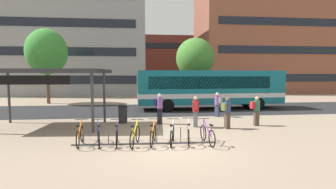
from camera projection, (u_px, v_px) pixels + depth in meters
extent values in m
plane|color=gray|center=(172.00, 146.00, 9.84)|extent=(200.00, 200.00, 0.00)
cube|color=#232326|center=(157.00, 110.00, 20.10)|extent=(80.00, 7.20, 0.01)
cube|color=#0F6070|center=(210.00, 87.00, 20.41)|extent=(12.07, 2.92, 2.70)
cube|color=silver|center=(210.00, 95.00, 20.46)|extent=(12.09, 2.94, 0.36)
cube|color=black|center=(271.00, 73.00, 21.05)|extent=(1.07, 2.32, 0.40)
cube|color=black|center=(276.00, 83.00, 21.19)|extent=(0.15, 2.19, 1.40)
cube|color=black|center=(202.00, 82.00, 21.56)|extent=(9.84, 0.36, 0.97)
cube|color=black|center=(211.00, 83.00, 19.10)|extent=(9.84, 0.36, 0.97)
cylinder|color=black|center=(245.00, 101.00, 22.16)|extent=(1.01, 0.33, 1.00)
cylinder|color=black|center=(258.00, 104.00, 19.88)|extent=(1.01, 0.33, 1.00)
cylinder|color=black|center=(164.00, 102.00, 21.16)|extent=(1.01, 0.33, 1.00)
cylinder|color=black|center=(168.00, 105.00, 18.88)|extent=(1.01, 0.33, 1.00)
cube|color=#47474C|center=(145.00, 144.00, 10.14)|extent=(5.97, 0.28, 0.06)
cylinder|color=#47474C|center=(84.00, 137.00, 9.94)|extent=(0.04, 0.04, 0.70)
cylinder|color=#47474C|center=(108.00, 137.00, 10.01)|extent=(0.04, 0.04, 0.70)
cylinder|color=#47474C|center=(133.00, 136.00, 10.08)|extent=(0.04, 0.04, 0.70)
cylinder|color=#47474C|center=(157.00, 136.00, 10.15)|extent=(0.04, 0.04, 0.70)
cylinder|color=#47474C|center=(181.00, 135.00, 10.22)|extent=(0.04, 0.04, 0.70)
cylinder|color=#47474C|center=(204.00, 135.00, 10.29)|extent=(0.04, 0.04, 0.70)
torus|color=black|center=(82.00, 134.00, 10.52)|extent=(0.10, 0.71, 0.70)
torus|color=black|center=(78.00, 140.00, 9.52)|extent=(0.10, 0.71, 0.70)
cube|color=orange|center=(80.00, 129.00, 10.01)|extent=(0.11, 0.92, 0.58)
cylinder|color=orange|center=(78.00, 133.00, 9.60)|extent=(0.03, 0.03, 0.55)
cube|color=black|center=(78.00, 126.00, 9.58)|extent=(0.12, 0.23, 0.05)
cylinder|color=orange|center=(82.00, 127.00, 10.47)|extent=(0.03, 0.03, 0.65)
cylinder|color=black|center=(81.00, 119.00, 10.45)|extent=(0.52, 0.07, 0.03)
torus|color=black|center=(98.00, 134.00, 10.50)|extent=(0.19, 0.70, 0.70)
torus|color=black|center=(99.00, 140.00, 9.54)|extent=(0.19, 0.70, 0.70)
cube|color=#1E3DB2|center=(98.00, 129.00, 10.01)|extent=(0.22, 0.91, 0.58)
cylinder|color=#1E3DB2|center=(99.00, 133.00, 9.61)|extent=(0.04, 0.04, 0.55)
cube|color=black|center=(99.00, 126.00, 9.59)|extent=(0.14, 0.24, 0.05)
cylinder|color=#1E3DB2|center=(98.00, 127.00, 10.46)|extent=(0.04, 0.04, 0.65)
cylinder|color=black|center=(98.00, 119.00, 10.43)|extent=(0.51, 0.13, 0.03)
torus|color=black|center=(117.00, 133.00, 10.56)|extent=(0.10, 0.71, 0.70)
torus|color=black|center=(117.00, 140.00, 9.56)|extent=(0.10, 0.71, 0.70)
cube|color=#702893|center=(117.00, 129.00, 10.05)|extent=(0.10, 0.92, 0.58)
cylinder|color=#702893|center=(116.00, 132.00, 9.63)|extent=(0.03, 0.03, 0.55)
cube|color=black|center=(116.00, 126.00, 9.61)|extent=(0.12, 0.23, 0.05)
cylinder|color=#702893|center=(117.00, 126.00, 10.51)|extent=(0.03, 0.03, 0.65)
cylinder|color=black|center=(117.00, 119.00, 10.49)|extent=(0.52, 0.07, 0.03)
torus|color=black|center=(138.00, 134.00, 10.49)|extent=(0.18, 0.70, 0.70)
torus|color=black|center=(132.00, 140.00, 9.48)|extent=(0.18, 0.70, 0.70)
cube|color=yellow|center=(135.00, 129.00, 9.98)|extent=(0.21, 0.91, 0.58)
cylinder|color=yellow|center=(133.00, 133.00, 9.56)|extent=(0.04, 0.04, 0.55)
cube|color=black|center=(132.00, 126.00, 9.54)|extent=(0.14, 0.24, 0.05)
cylinder|color=yellow|center=(138.00, 127.00, 10.45)|extent=(0.04, 0.04, 0.65)
cylinder|color=black|center=(137.00, 119.00, 10.42)|extent=(0.52, 0.13, 0.03)
torus|color=black|center=(155.00, 133.00, 10.64)|extent=(0.17, 0.70, 0.70)
torus|color=black|center=(151.00, 139.00, 9.63)|extent=(0.17, 0.70, 0.70)
cube|color=orange|center=(153.00, 128.00, 10.13)|extent=(0.19, 0.91, 0.58)
cylinder|color=orange|center=(152.00, 132.00, 9.71)|extent=(0.03, 0.03, 0.55)
cube|color=black|center=(152.00, 125.00, 9.69)|extent=(0.14, 0.23, 0.05)
cylinder|color=orange|center=(155.00, 126.00, 10.60)|extent=(0.04, 0.04, 0.65)
cylinder|color=black|center=(154.00, 119.00, 10.57)|extent=(0.52, 0.12, 0.03)
torus|color=black|center=(173.00, 133.00, 10.63)|extent=(0.19, 0.70, 0.70)
torus|color=black|center=(171.00, 139.00, 9.62)|extent=(0.19, 0.70, 0.70)
cube|color=#B7BABF|center=(172.00, 128.00, 10.12)|extent=(0.22, 0.91, 0.58)
cylinder|color=#B7BABF|center=(171.00, 132.00, 9.69)|extent=(0.04, 0.04, 0.55)
cube|color=black|center=(171.00, 125.00, 9.67)|extent=(0.14, 0.24, 0.05)
cylinder|color=#B7BABF|center=(173.00, 126.00, 10.58)|extent=(0.04, 0.04, 0.65)
cylinder|color=black|center=(173.00, 119.00, 10.56)|extent=(0.51, 0.13, 0.03)
torus|color=black|center=(188.00, 132.00, 10.82)|extent=(0.16, 0.70, 0.70)
torus|color=black|center=(189.00, 138.00, 9.81)|extent=(0.16, 0.70, 0.70)
cube|color=silver|center=(188.00, 127.00, 10.31)|extent=(0.18, 0.91, 0.58)
cylinder|color=silver|center=(189.00, 131.00, 9.89)|extent=(0.03, 0.03, 0.55)
cube|color=black|center=(189.00, 124.00, 9.87)|extent=(0.14, 0.23, 0.05)
cylinder|color=silver|center=(188.00, 125.00, 10.78)|extent=(0.04, 0.04, 0.65)
cylinder|color=black|center=(188.00, 118.00, 10.75)|extent=(0.52, 0.11, 0.03)
torus|color=black|center=(203.00, 133.00, 10.70)|extent=(0.11, 0.70, 0.70)
torus|color=black|center=(212.00, 139.00, 9.70)|extent=(0.11, 0.70, 0.70)
cube|color=#702893|center=(207.00, 128.00, 10.19)|extent=(0.12, 0.92, 0.58)
cylinder|color=#702893|center=(211.00, 132.00, 9.78)|extent=(0.03, 0.03, 0.55)
cube|color=black|center=(211.00, 125.00, 9.75)|extent=(0.12, 0.23, 0.05)
cylinder|color=#702893|center=(203.00, 126.00, 10.65)|extent=(0.03, 0.03, 0.65)
cylinder|color=black|center=(204.00, 119.00, 10.62)|extent=(0.52, 0.08, 0.03)
cylinder|color=#38383D|center=(92.00, 103.00, 12.10)|extent=(0.15, 0.15, 2.98)
cylinder|color=#38383D|center=(9.00, 98.00, 14.54)|extent=(0.15, 0.15, 2.98)
cylinder|color=#38383D|center=(104.00, 98.00, 14.76)|extent=(0.15, 0.15, 2.98)
cube|color=#28282D|center=(46.00, 71.00, 13.18)|extent=(6.65, 3.89, 0.20)
cube|color=black|center=(32.00, 80.00, 11.74)|extent=(3.60, 0.32, 0.44)
cube|color=black|center=(160.00, 116.00, 14.27)|extent=(0.31, 0.27, 0.92)
cylinder|color=#7F4C93|center=(160.00, 103.00, 14.20)|extent=(0.42, 0.42, 0.65)
sphere|color=beige|center=(160.00, 96.00, 14.17)|extent=(0.22, 0.22, 0.22)
cube|color=navy|center=(155.00, 102.00, 14.25)|extent=(0.25, 0.32, 0.40)
cube|color=#47382D|center=(227.00, 120.00, 13.04)|extent=(0.32, 0.29, 0.88)
cylinder|color=navy|center=(227.00, 107.00, 12.98)|extent=(0.45, 0.45, 0.57)
sphere|color=brown|center=(228.00, 100.00, 12.95)|extent=(0.22, 0.22, 0.22)
cube|color=#56602D|center=(224.00, 107.00, 12.85)|extent=(0.28, 0.33, 0.40)
cube|color=#2D3851|center=(217.00, 111.00, 16.73)|extent=(0.32, 0.33, 0.82)
cylinder|color=#7F4C93|center=(217.00, 100.00, 16.67)|extent=(0.48, 0.48, 0.62)
sphere|color=beige|center=(217.00, 94.00, 16.64)|extent=(0.22, 0.22, 0.22)
cube|color=slate|center=(221.00, 100.00, 16.50)|extent=(0.33, 0.32, 0.40)
cube|color=#565660|center=(196.00, 119.00, 13.44)|extent=(0.28, 0.31, 0.86)
cylinder|color=maroon|center=(196.00, 106.00, 13.37)|extent=(0.43, 0.43, 0.62)
sphere|color=tan|center=(196.00, 98.00, 13.34)|extent=(0.22, 0.22, 0.22)
cube|color=#B21E23|center=(195.00, 106.00, 13.12)|extent=(0.32, 0.26, 0.40)
cube|color=#47382D|center=(256.00, 118.00, 13.80)|extent=(0.28, 0.22, 0.85)
cylinder|color=#23664C|center=(257.00, 106.00, 13.74)|extent=(0.37, 0.37, 0.60)
sphere|color=tan|center=(257.00, 98.00, 13.70)|extent=(0.22, 0.22, 0.22)
cube|color=#B21E23|center=(253.00, 105.00, 13.69)|extent=(0.20, 0.29, 0.40)
cylinder|color=#232328|center=(123.00, 115.00, 14.57)|extent=(0.52, 0.52, 0.95)
cylinder|color=black|center=(123.00, 106.00, 14.53)|extent=(0.55, 0.55, 0.08)
cylinder|color=brown|center=(48.00, 87.00, 24.12)|extent=(0.32, 0.32, 3.20)
ellipsoid|color=#388433|center=(47.00, 52.00, 23.83)|extent=(3.87, 3.87, 4.47)
cylinder|color=brown|center=(195.00, 89.00, 25.50)|extent=(0.32, 0.32, 2.81)
ellipsoid|color=#427A2D|center=(195.00, 58.00, 25.23)|extent=(3.95, 3.95, 4.14)
cube|color=gray|center=(78.00, 33.00, 36.81)|extent=(20.06, 11.91, 18.16)
cube|color=black|center=(68.00, 80.00, 31.45)|extent=(17.66, 0.06, 1.10)
cube|color=black|center=(67.00, 51.00, 31.15)|extent=(17.66, 0.06, 1.10)
cube|color=black|center=(66.00, 22.00, 30.85)|extent=(17.66, 0.06, 1.10)
cube|color=brown|center=(267.00, 31.00, 39.80)|extent=(22.20, 10.23, 19.95)
cube|color=black|center=(283.00, 78.00, 35.33)|extent=(19.54, 0.06, 1.10)
cube|color=black|center=(284.00, 50.00, 35.00)|extent=(19.54, 0.06, 1.10)
cube|color=black|center=(285.00, 22.00, 34.67)|extent=(19.54, 0.06, 1.10)
cube|color=brown|center=(164.00, 63.00, 51.60)|extent=(17.86, 10.21, 10.36)
cube|color=black|center=(167.00, 73.00, 46.69)|extent=(15.72, 0.06, 1.10)
cube|color=black|center=(167.00, 46.00, 46.26)|extent=(15.72, 0.06, 1.10)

